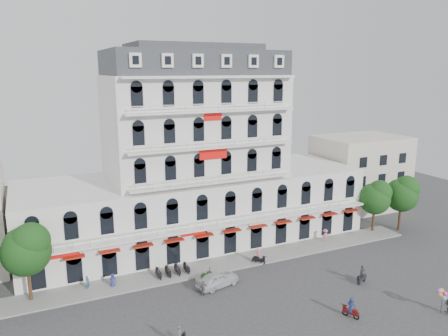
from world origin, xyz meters
The scene contains 18 objects.
ground centered at (0.00, 0.00, 0.00)m, with size 120.00×120.00×0.00m, color #38383A.
sidewalk centered at (0.00, 9.00, 0.08)m, with size 53.00×4.00×0.16m, color gray.
main_building centered at (0.00, 18.00, 9.96)m, with size 45.00×15.00×25.80m.
flank_building_east centered at (30.00, 20.00, 6.00)m, with size 14.00×10.00×12.00m, color beige.
traffic_island centered at (-3.00, 6.00, 0.26)m, with size 3.20×3.20×1.60m.
parked_scooter_row centered at (-6.35, 8.80, 0.00)m, with size 4.40×1.80×1.10m, color black, non-canonical shape.
tree_west_inner centered at (-20.95, 9.48, 5.68)m, with size 4.76×4.76×8.25m.
tree_east_inner centered at (24.05, 9.98, 5.21)m, with size 4.40×4.37×7.57m.
tree_east_outer centered at (28.05, 8.98, 5.55)m, with size 4.65×4.65×8.05m.
parked_car centered at (-2.78, 4.43, 0.82)m, with size 1.95×4.83×1.65m, color silver.
rider_east centered at (6.13, -6.27, 0.99)m, with size 0.99×1.57×2.03m.
rider_northeast centered at (11.75, -1.44, 1.03)m, with size 1.65×0.81×2.12m.
rider_center centered at (3.88, 7.42, 1.04)m, with size 1.36×1.25×2.01m.
pedestrian_left centered at (-13.01, 8.85, 0.78)m, with size 0.77×0.50×1.57m, color navy.
pedestrian_mid centered at (-4.87, 3.25, 0.81)m, with size 0.95×0.40×1.62m, color slate.
pedestrian_right centered at (15.22, 9.50, 0.95)m, with size 1.23×0.70×1.90m, color #C7697E.
pedestrian_far centered at (-15.50, 9.50, 0.76)m, with size 0.55×0.36×1.52m, color #265574.
balloon_vendor centered at (14.64, -9.53, 1.26)m, with size 1.51×1.37×2.45m.
Camera 1 is at (-20.02, -34.74, 22.67)m, focal length 35.00 mm.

